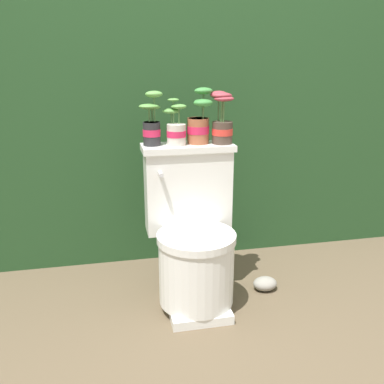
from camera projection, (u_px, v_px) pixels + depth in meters
ground_plane at (200, 303)px, 2.15m from camera, size 12.00×12.00×0.00m
hedge_backdrop at (169, 116)px, 2.78m from camera, size 3.05×0.80×1.62m
toilet at (193, 240)px, 2.08m from camera, size 0.45×0.48×0.78m
potted_plant_left at (152, 125)px, 2.01m from camera, size 0.11×0.09×0.25m
potted_plant_midleft at (176, 129)px, 2.03m from camera, size 0.11×0.11×0.22m
potted_plant_middle at (199, 123)px, 2.06m from camera, size 0.13×0.12×0.27m
potted_plant_midright at (222, 120)px, 2.05m from camera, size 0.11×0.12×0.25m
garden_stone at (265, 284)px, 2.26m from camera, size 0.13×0.10×0.07m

